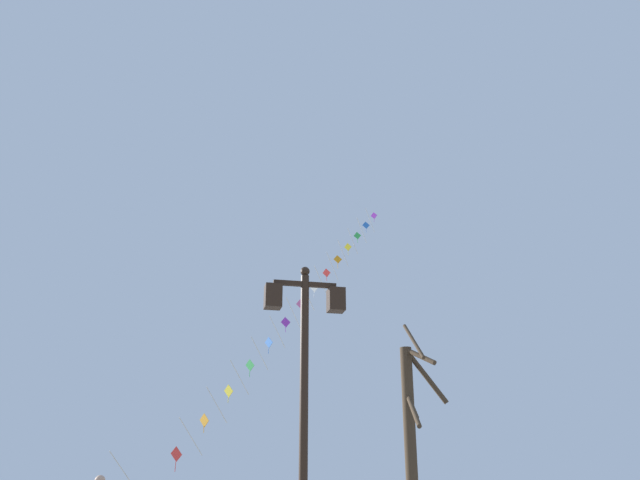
# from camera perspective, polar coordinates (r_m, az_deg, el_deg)

# --- Properties ---
(twin_lantern_lamp_post) EXTENTS (1.37, 0.28, 5.05)m
(twin_lantern_lamp_post) POSITION_cam_1_polar(r_m,az_deg,el_deg) (10.37, -1.45, -10.72)
(twin_lantern_lamp_post) COLOR black
(twin_lantern_lamp_post) RESTS_ON ground_plane
(kite_train) EXTENTS (10.92, 13.08, 14.82)m
(kite_train) POSITION_cam_1_polar(r_m,az_deg,el_deg) (24.15, -1.98, -6.14)
(kite_train) COLOR brown
(kite_train) RESTS_ON ground_plane
(bare_tree) EXTENTS (1.28, 1.52, 5.09)m
(bare_tree) POSITION_cam_1_polar(r_m,az_deg,el_deg) (14.79, 8.40, -17.38)
(bare_tree) COLOR #423323
(bare_tree) RESTS_ON ground_plane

